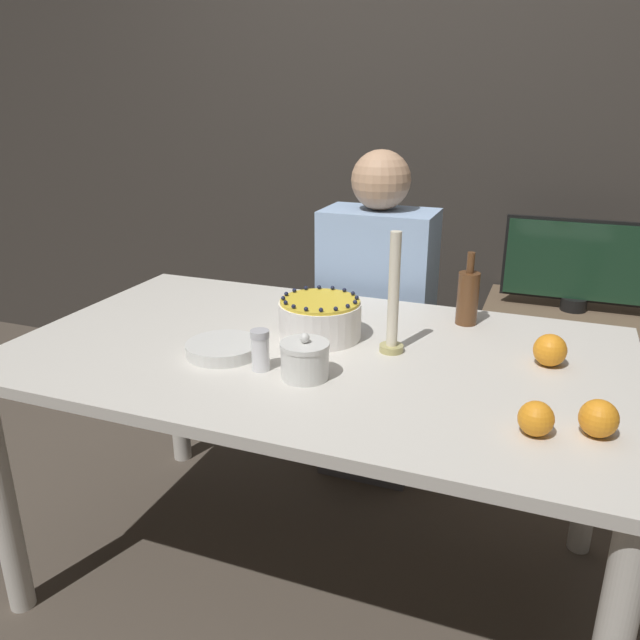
{
  "coord_description": "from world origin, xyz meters",
  "views": [
    {
      "loc": [
        0.56,
        -1.44,
        1.4
      ],
      "look_at": [
        -0.02,
        0.08,
        0.81
      ],
      "focal_mm": 35.0,
      "sensor_mm": 36.0,
      "label": 1
    }
  ],
  "objects_px": {
    "candle": "(393,303)",
    "tv_monitor": "(579,264)",
    "sugar_bowl": "(305,360)",
    "bottle": "(468,297)",
    "sugar_shaker": "(260,350)",
    "person_man_blue_shirt": "(376,338)",
    "cake": "(320,319)"
  },
  "relations": [
    {
      "from": "candle",
      "to": "tv_monitor",
      "type": "xyz_separation_m",
      "value": [
        0.47,
        1.05,
        -0.11
      ]
    },
    {
      "from": "sugar_bowl",
      "to": "bottle",
      "type": "height_order",
      "value": "bottle"
    },
    {
      "from": "sugar_shaker",
      "to": "tv_monitor",
      "type": "bearing_deg",
      "value": 59.99
    },
    {
      "from": "candle",
      "to": "tv_monitor",
      "type": "height_order",
      "value": "candle"
    },
    {
      "from": "person_man_blue_shirt",
      "to": "tv_monitor",
      "type": "distance_m",
      "value": 0.84
    },
    {
      "from": "bottle",
      "to": "sugar_bowl",
      "type": "bearing_deg",
      "value": -120.35
    },
    {
      "from": "bottle",
      "to": "tv_monitor",
      "type": "xyz_separation_m",
      "value": [
        0.32,
        0.76,
        -0.06
      ]
    },
    {
      "from": "tv_monitor",
      "to": "sugar_bowl",
      "type": "bearing_deg",
      "value": -115.83
    },
    {
      "from": "tv_monitor",
      "to": "candle",
      "type": "bearing_deg",
      "value": -114.03
    },
    {
      "from": "sugar_shaker",
      "to": "tv_monitor",
      "type": "distance_m",
      "value": 1.48
    },
    {
      "from": "sugar_bowl",
      "to": "person_man_blue_shirt",
      "type": "xyz_separation_m",
      "value": [
        -0.07,
        0.86,
        -0.27
      ]
    },
    {
      "from": "sugar_shaker",
      "to": "bottle",
      "type": "xyz_separation_m",
      "value": [
        0.42,
        0.52,
        0.03
      ]
    },
    {
      "from": "sugar_shaker",
      "to": "sugar_bowl",
      "type": "bearing_deg",
      "value": -0.87
    },
    {
      "from": "cake",
      "to": "tv_monitor",
      "type": "bearing_deg",
      "value": 56.28
    },
    {
      "from": "person_man_blue_shirt",
      "to": "candle",
      "type": "bearing_deg",
      "value": 109.2
    },
    {
      "from": "sugar_shaker",
      "to": "cake",
      "type": "bearing_deg",
      "value": 77.49
    },
    {
      "from": "candle",
      "to": "person_man_blue_shirt",
      "type": "distance_m",
      "value": 0.75
    },
    {
      "from": "sugar_bowl",
      "to": "candle",
      "type": "height_order",
      "value": "candle"
    },
    {
      "from": "person_man_blue_shirt",
      "to": "cake",
      "type": "bearing_deg",
      "value": 90.41
    },
    {
      "from": "person_man_blue_shirt",
      "to": "bottle",
      "type": "bearing_deg",
      "value": 137.43
    },
    {
      "from": "sugar_bowl",
      "to": "sugar_shaker",
      "type": "relative_size",
      "value": 1.14
    },
    {
      "from": "person_man_blue_shirt",
      "to": "tv_monitor",
      "type": "xyz_separation_m",
      "value": [
        0.69,
        0.42,
        0.25
      ]
    },
    {
      "from": "sugar_bowl",
      "to": "sugar_shaker",
      "type": "bearing_deg",
      "value": 179.13
    },
    {
      "from": "candle",
      "to": "bottle",
      "type": "distance_m",
      "value": 0.33
    },
    {
      "from": "cake",
      "to": "person_man_blue_shirt",
      "type": "height_order",
      "value": "person_man_blue_shirt"
    },
    {
      "from": "cake",
      "to": "candle",
      "type": "bearing_deg",
      "value": -7.63
    },
    {
      "from": "bottle",
      "to": "cake",
      "type": "bearing_deg",
      "value": -144.72
    },
    {
      "from": "sugar_shaker",
      "to": "candle",
      "type": "xyz_separation_m",
      "value": [
        0.27,
        0.23,
        0.08
      ]
    },
    {
      "from": "tv_monitor",
      "to": "bottle",
      "type": "bearing_deg",
      "value": -112.55
    },
    {
      "from": "candle",
      "to": "person_man_blue_shirt",
      "type": "height_order",
      "value": "person_man_blue_shirt"
    },
    {
      "from": "bottle",
      "to": "tv_monitor",
      "type": "distance_m",
      "value": 0.83
    },
    {
      "from": "candle",
      "to": "cake",
      "type": "bearing_deg",
      "value": 172.37
    }
  ]
}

